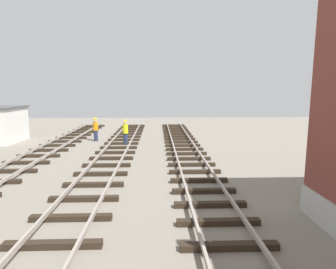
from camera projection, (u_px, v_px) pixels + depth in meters
The scene contains 3 objects.
control_hut at pixel (0, 124), 21.60m from camera, with size 3.00×3.80×2.76m.
track_worker_foreground at pixel (96, 129), 22.12m from camera, with size 0.40×0.40×1.87m.
track_worker_distant at pixel (125, 132), 20.62m from camera, with size 0.40×0.40×1.87m.
Camera 1 is at (-0.92, -0.56, 3.97)m, focal length 29.91 mm.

